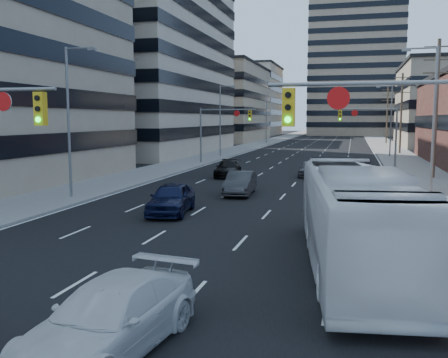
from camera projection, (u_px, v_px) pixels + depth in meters
road_surface at (330, 137)px, 133.31m from camera, size 18.00×300.00×0.02m
sidewalk_left at (287, 136)px, 136.16m from camera, size 5.00×300.00×0.15m
sidewalk_right at (375, 137)px, 130.44m from camera, size 5.00×300.00×0.15m
office_left_mid at (117, 54)px, 71.07m from camera, size 26.00×34.00×28.00m
office_left_far at (214, 104)px, 109.49m from camera, size 20.00×30.00×16.00m
apartment_tower at (357, 37)px, 147.56m from camera, size 26.00×26.00×58.00m
bg_block_left at (237, 101)px, 148.69m from camera, size 24.00×24.00×20.00m
signal_near_right at (410, 137)px, 13.68m from camera, size 6.59×0.33×6.00m
signal_far_left at (221, 124)px, 53.00m from camera, size 6.09×0.33×6.00m
signal_far_right at (372, 124)px, 49.18m from camera, size 6.09×0.33×6.00m
utility_pole_block at (436, 107)px, 39.24m from camera, size 2.20×0.28×11.00m
utility_pole_midblock at (401, 112)px, 68.07m from camera, size 2.20×0.28×11.00m
utility_pole_distant at (387, 114)px, 96.91m from camera, size 2.20×0.28×11.00m
streetlight_left_near at (71, 115)px, 29.55m from camera, size 2.03×0.22×9.00m
streetlight_left_mid at (221, 117)px, 63.19m from camera, size 2.03×0.22×9.00m
streetlight_left_far at (267, 118)px, 96.83m from camera, size 2.03×0.22×9.00m
streetlight_right_near at (431, 115)px, 29.21m from camera, size 2.03×0.22×9.00m
streetlight_right_far at (390, 117)px, 62.85m from camera, size 2.03×0.22×9.00m
white_van at (110, 318)px, 10.32m from camera, size 2.73×5.28×1.46m
transit_bus at (355, 218)px, 16.03m from camera, size 4.39×12.18×3.32m
sedan_blue at (171, 198)px, 25.38m from camera, size 2.45×4.86×1.59m
sedan_grey_center at (240, 183)px, 31.75m from camera, size 1.84×4.60×1.49m
sedan_black_far at (228, 169)px, 41.58m from camera, size 2.45×4.90×1.37m
sedan_grey_right at (309, 169)px, 41.75m from camera, size 1.57×3.90×1.33m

